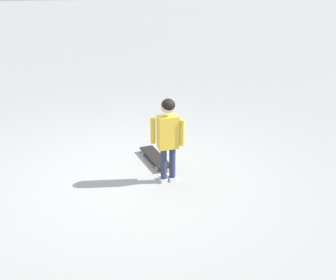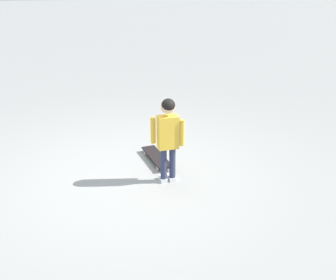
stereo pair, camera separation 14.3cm
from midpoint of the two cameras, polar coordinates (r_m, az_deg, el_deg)
ground_plane at (r=5.30m, az=-6.27°, el=-5.21°), size 50.00×50.00×0.00m
child_person at (r=4.93m, az=-0.83°, el=1.14°), size 0.39×0.21×1.06m
skateboard at (r=5.68m, az=-2.44°, el=-2.34°), size 0.38×0.74×0.07m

